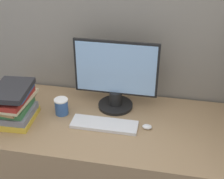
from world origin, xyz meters
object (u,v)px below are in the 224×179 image
(monitor, at_px, (116,78))
(book_stack, at_px, (13,104))
(keyboard, at_px, (104,124))
(mouse, at_px, (147,127))
(coffee_cup, at_px, (61,106))

(monitor, distance_m, book_stack, 0.65)
(monitor, height_order, keyboard, monitor)
(mouse, bearing_deg, monitor, 138.78)
(monitor, height_order, coffee_cup, monitor)
(keyboard, xyz_separation_m, book_stack, (-0.55, -0.04, 0.11))
(keyboard, distance_m, coffee_cup, 0.31)
(mouse, bearing_deg, coffee_cup, 174.65)
(mouse, height_order, coffee_cup, coffee_cup)
(mouse, distance_m, coffee_cup, 0.55)
(keyboard, height_order, coffee_cup, coffee_cup)
(mouse, distance_m, book_stack, 0.82)
(coffee_cup, bearing_deg, monitor, 24.92)
(monitor, bearing_deg, coffee_cup, -155.08)
(monitor, bearing_deg, keyboard, -96.75)
(monitor, xyz_separation_m, mouse, (0.23, -0.20, -0.20))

